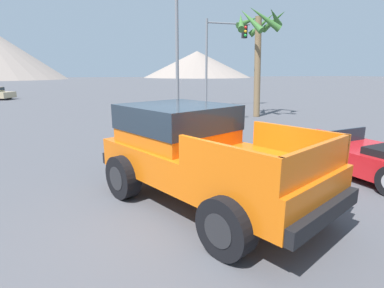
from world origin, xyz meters
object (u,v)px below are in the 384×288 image
orange_pickup_truck (196,148)px  street_lamp_post (177,5)px  palm_tree_tall (258,35)px  red_convertible_car (361,156)px  traffic_light_main (223,48)px

orange_pickup_truck → street_lamp_post: size_ratio=0.58×
orange_pickup_truck → palm_tree_tall: bearing=30.4°
palm_tree_tall → red_convertible_car: bearing=-103.6°
orange_pickup_truck → street_lamp_post: street_lamp_post is taller
orange_pickup_truck → palm_tree_tall: (6.91, 10.12, 3.44)m
red_convertible_car → traffic_light_main: size_ratio=0.75×
red_convertible_car → street_lamp_post: street_lamp_post is taller
orange_pickup_truck → palm_tree_tall: size_ratio=0.86×
red_convertible_car → palm_tree_tall: palm_tree_tall is taller
red_convertible_car → traffic_light_main: 15.56m
orange_pickup_truck → red_convertible_car: size_ratio=1.12×
red_convertible_car → traffic_light_main: bearing=71.4°
traffic_light_main → street_lamp_post: street_lamp_post is taller
orange_pickup_truck → traffic_light_main: 17.01m
orange_pickup_truck → red_convertible_car: (4.53, 0.30, -0.62)m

